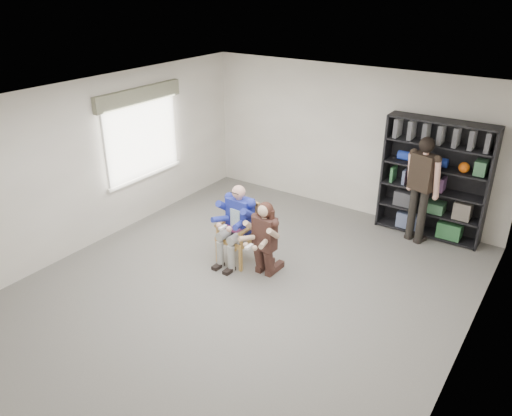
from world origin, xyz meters
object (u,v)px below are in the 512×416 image
Objects in this scene: armchair at (237,233)px; seated_man at (237,224)px; kneeling_woman at (264,240)px; standing_man at (420,191)px; bookshelf at (434,180)px.

armchair is 0.15m from seated_man.
seated_man reaches higher than kneeling_woman.
bookshelf is at bearing 92.34° from standing_man.
standing_man is at bearing 58.74° from kneeling_woman.
bookshelf reaches higher than seated_man.
bookshelf is (1.69, 2.79, 0.44)m from kneeling_woman.
kneeling_woman is at bearing -9.75° from armchair.
bookshelf is 1.12× the size of standing_man.
standing_man reaches higher than armchair.
kneeling_woman is at bearing -9.75° from seated_man.
armchair is 0.49× the size of bookshelf.
kneeling_woman is at bearing -121.20° from bookshelf.
armchair is 3.54m from bookshelf.
seated_man is at bearing 170.25° from kneeling_woman.
kneeling_woman is (0.58, -0.12, 0.10)m from armchair.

